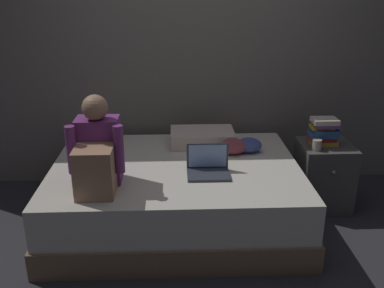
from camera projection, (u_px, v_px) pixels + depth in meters
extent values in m
plane|color=#2D2D33|center=(202.00, 241.00, 3.38)|extent=(8.00, 8.00, 0.00)
cube|color=slate|center=(195.00, 44.00, 4.02)|extent=(5.60, 0.10, 2.70)
cube|color=#7A6047|center=(176.00, 210.00, 3.61)|extent=(2.00, 1.50, 0.21)
cube|color=beige|center=(176.00, 182.00, 3.52)|extent=(1.96, 1.46, 0.31)
cube|color=#474442|center=(323.00, 175.00, 3.82)|extent=(0.44, 0.44, 0.58)
sphere|color=gray|center=(334.00, 172.00, 3.57)|extent=(0.04, 0.04, 0.04)
cube|color=#75337A|center=(99.00, 150.00, 3.11)|extent=(0.30, 0.20, 0.48)
sphere|color=#A87C5E|center=(95.00, 108.00, 2.96)|extent=(0.18, 0.18, 0.18)
cube|color=#A87C5E|center=(95.00, 172.00, 2.93)|extent=(0.26, 0.24, 0.34)
cylinder|color=#75337A|center=(72.00, 150.00, 2.95)|extent=(0.07, 0.07, 0.34)
cylinder|color=#75337A|center=(119.00, 149.00, 2.96)|extent=(0.07, 0.07, 0.34)
cube|color=#333842|center=(208.00, 175.00, 3.26)|extent=(0.32, 0.22, 0.02)
cube|color=#333842|center=(207.00, 155.00, 3.33)|extent=(0.32, 0.01, 0.20)
cube|color=#8CB2EA|center=(208.00, 156.00, 3.32)|extent=(0.29, 0.00, 0.18)
cube|color=beige|center=(202.00, 137.00, 3.87)|extent=(0.56, 0.36, 0.13)
cube|color=gold|center=(323.00, 143.00, 3.70)|extent=(0.22, 0.12, 0.04)
cube|color=#9E2D28|center=(322.00, 138.00, 3.70)|extent=(0.21, 0.14, 0.04)
cube|color=#284C84|center=(322.00, 134.00, 3.68)|extent=(0.22, 0.16, 0.04)
cube|color=#284C84|center=(325.00, 131.00, 3.66)|extent=(0.22, 0.13, 0.03)
cube|color=gold|center=(322.00, 127.00, 3.67)|extent=(0.19, 0.12, 0.03)
cube|color=#703D84|center=(327.00, 125.00, 3.64)|extent=(0.19, 0.15, 0.02)
cube|color=beige|center=(325.00, 121.00, 3.63)|extent=(0.21, 0.16, 0.04)
cylinder|color=#BCB2A3|center=(317.00, 145.00, 3.58)|extent=(0.08, 0.08, 0.09)
ellipsoid|color=#8E3D47|center=(234.00, 146.00, 3.68)|extent=(0.23, 0.19, 0.13)
ellipsoid|color=#3D4C8E|center=(249.00, 145.00, 3.71)|extent=(0.22, 0.19, 0.12)
ellipsoid|color=gray|center=(228.00, 149.00, 3.67)|extent=(0.16, 0.14, 0.09)
ellipsoid|color=#8E3D47|center=(230.00, 144.00, 3.77)|extent=(0.16, 0.14, 0.09)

